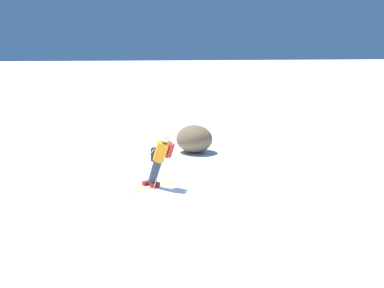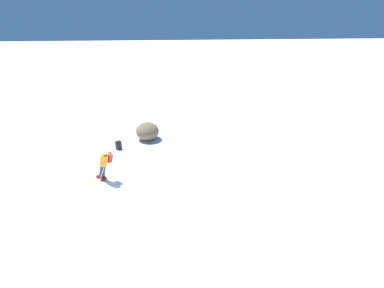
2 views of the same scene
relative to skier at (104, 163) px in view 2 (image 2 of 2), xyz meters
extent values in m
plane|color=white|center=(-0.01, -0.23, -0.92)|extent=(300.00, 300.00, 0.00)
cube|color=yellow|center=(-0.43, -0.33, -0.91)|extent=(1.01, 1.40, 0.01)
cube|color=yellow|center=(-0.14, -0.13, -0.91)|extent=(1.01, 1.40, 0.01)
cube|color=#B21919|center=(-0.43, -0.33, -0.85)|extent=(0.27, 0.31, 0.12)
cube|color=#B21919|center=(-0.14, -0.13, -0.85)|extent=(0.27, 0.31, 0.12)
cylinder|color=#2D3342|center=(-0.13, -0.12, -0.44)|extent=(0.58, 0.51, 0.81)
cylinder|color=orange|center=(0.08, 0.02, 0.20)|extent=(0.64, 0.59, 0.69)
sphere|color=tan|center=(0.21, 0.11, 0.58)|extent=(0.36, 0.34, 0.28)
sphere|color=silver|center=(0.22, 0.12, 0.61)|extent=(0.41, 0.39, 0.33)
cube|color=#AD231E|center=(-0.05, 0.24, 0.23)|extent=(0.45, 0.39, 0.51)
cylinder|color=#B7B7BC|center=(-0.28, -0.59, -0.33)|extent=(0.46, 0.93, 1.19)
cylinder|color=#B7B7BC|center=(0.41, -0.12, -0.41)|extent=(0.31, 0.45, 1.02)
cube|color=black|center=(-3.79, 0.43, -0.70)|extent=(0.35, 0.37, 0.44)
cube|color=black|center=(-3.79, 0.43, -0.45)|extent=(0.31, 0.33, 0.06)
ellipsoid|color=brown|center=(-5.08, 2.15, -0.38)|extent=(1.66, 1.41, 1.08)
camera|label=1|loc=(15.02, -2.30, 3.15)|focal=50.00mm
camera|label=2|loc=(12.51, 1.55, 5.61)|focal=28.00mm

